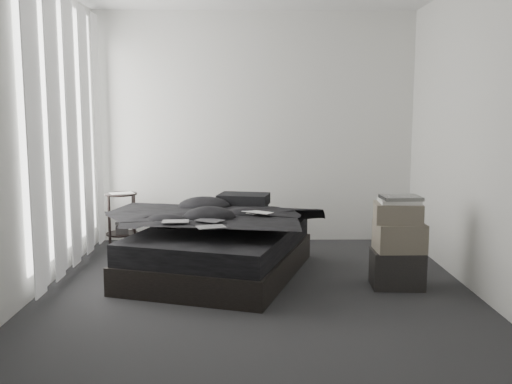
{
  "coord_description": "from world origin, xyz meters",
  "views": [
    {
      "loc": [
        -0.06,
        -4.42,
        1.49
      ],
      "look_at": [
        0.0,
        0.8,
        0.75
      ],
      "focal_mm": 40.0,
      "sensor_mm": 36.0,
      "label": 1
    }
  ],
  "objects_px": {
    "side_stand": "(122,223)",
    "box_lower": "(397,269)",
    "laptop": "(255,206)",
    "bed": "(220,262)"
  },
  "relations": [
    {
      "from": "side_stand",
      "to": "box_lower",
      "type": "xyz_separation_m",
      "value": [
        2.63,
        -1.28,
        -0.15
      ]
    },
    {
      "from": "side_stand",
      "to": "laptop",
      "type": "bearing_deg",
      "value": -33.99
    },
    {
      "from": "side_stand",
      "to": "bed",
      "type": "bearing_deg",
      "value": -39.4
    },
    {
      "from": "bed",
      "to": "side_stand",
      "type": "xyz_separation_m",
      "value": [
        -1.09,
        0.9,
        0.19
      ]
    },
    {
      "from": "bed",
      "to": "side_stand",
      "type": "bearing_deg",
      "value": 158.11
    },
    {
      "from": "laptop",
      "to": "bed",
      "type": "bearing_deg",
      "value": -154.5
    },
    {
      "from": "laptop",
      "to": "side_stand",
      "type": "bearing_deg",
      "value": -178.47
    },
    {
      "from": "bed",
      "to": "box_lower",
      "type": "relative_size",
      "value": 4.11
    },
    {
      "from": "bed",
      "to": "side_stand",
      "type": "relative_size",
      "value": 2.84
    },
    {
      "from": "laptop",
      "to": "box_lower",
      "type": "xyz_separation_m",
      "value": [
        1.22,
        -0.33,
        -0.49
      ]
    }
  ]
}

